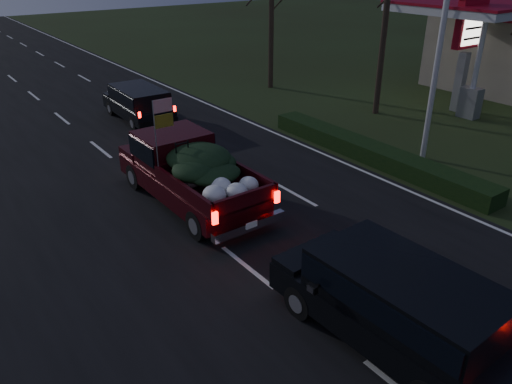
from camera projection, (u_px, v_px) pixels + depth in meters
ground at (247, 267)px, 12.32m from camera, size 120.00×120.00×0.00m
road_asphalt at (247, 267)px, 12.32m from camera, size 14.00×120.00×0.02m
hedge_row at (372, 153)px, 18.51m from camera, size 1.00×10.00×0.60m
light_pole at (446, 4)px, 16.42m from camera, size 0.50×0.90×9.16m
gas_price_pylon at (469, 31)px, 22.79m from camera, size 2.00×0.41×5.57m
gas_canopy at (477, 12)px, 24.33m from camera, size 7.10×6.10×4.88m
pickup_truck at (189, 168)px, 15.09m from camera, size 2.26×5.76×3.01m
lead_suv at (139, 100)px, 22.63m from camera, size 1.89×4.35×1.24m
rear_suv at (399, 299)px, 9.48m from camera, size 2.41×5.02×1.42m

